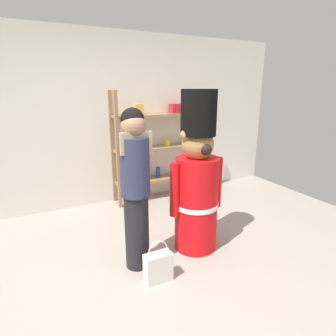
{
  "coord_description": "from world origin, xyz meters",
  "views": [
    {
      "loc": [
        -0.97,
        -2.12,
        1.77
      ],
      "look_at": [
        0.25,
        0.33,
        1.0
      ],
      "focal_mm": 30.08,
      "sensor_mm": 36.0,
      "label": 1
    }
  ],
  "objects_px": {
    "teddy_bear_guard": "(197,182)",
    "shopping_bag": "(158,267)",
    "merchandise_shelf": "(159,145)",
    "person_shopper": "(135,184)"
  },
  "relations": [
    {
      "from": "person_shopper",
      "to": "shopping_bag",
      "type": "relative_size",
      "value": 3.82
    },
    {
      "from": "person_shopper",
      "to": "shopping_bag",
      "type": "distance_m",
      "value": 0.81
    },
    {
      "from": "merchandise_shelf",
      "to": "shopping_bag",
      "type": "distance_m",
      "value": 2.32
    },
    {
      "from": "teddy_bear_guard",
      "to": "shopping_bag",
      "type": "relative_size",
      "value": 4.19
    },
    {
      "from": "teddy_bear_guard",
      "to": "person_shopper",
      "type": "bearing_deg",
      "value": -176.84
    },
    {
      "from": "shopping_bag",
      "to": "person_shopper",
      "type": "bearing_deg",
      "value": 104.88
    },
    {
      "from": "person_shopper",
      "to": "shopping_bag",
      "type": "bearing_deg",
      "value": -75.12
    },
    {
      "from": "merchandise_shelf",
      "to": "shopping_bag",
      "type": "height_order",
      "value": "merchandise_shelf"
    },
    {
      "from": "shopping_bag",
      "to": "merchandise_shelf",
      "type": "bearing_deg",
      "value": 64.9
    },
    {
      "from": "merchandise_shelf",
      "to": "teddy_bear_guard",
      "type": "height_order",
      "value": "teddy_bear_guard"
    }
  ]
}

